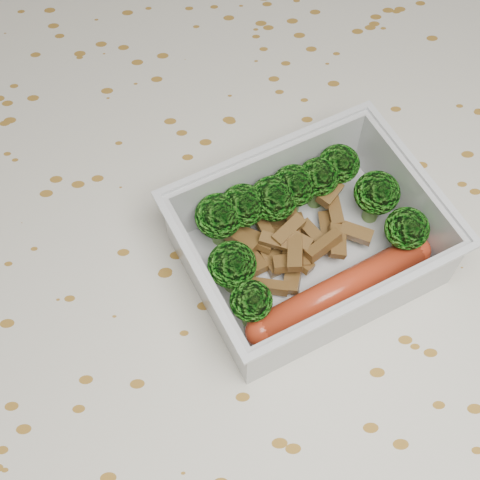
{
  "coord_description": "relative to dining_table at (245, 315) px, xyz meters",
  "views": [
    {
      "loc": [
        -0.02,
        -0.21,
        1.17
      ],
      "look_at": [
        -0.0,
        0.01,
        0.78
      ],
      "focal_mm": 50.0,
      "sensor_mm": 36.0,
      "label": 1
    }
  ],
  "objects": [
    {
      "name": "dining_table",
      "position": [
        0.0,
        0.0,
        0.0
      ],
      "size": [
        1.4,
        0.9,
        0.75
      ],
      "color": "brown",
      "rests_on": "ground"
    },
    {
      "name": "meat_pile",
      "position": [
        0.03,
        0.01,
        0.11
      ],
      "size": [
        0.1,
        0.08,
        0.03
      ],
      "color": "brown",
      "rests_on": "lunch_container"
    },
    {
      "name": "ground_plane",
      "position": [
        0.0,
        0.0,
        -0.67
      ],
      "size": [
        4.0,
        4.0,
        0.0
      ],
      "primitive_type": "plane",
      "color": "olive",
      "rests_on": "ground"
    },
    {
      "name": "sausage",
      "position": [
        0.06,
        -0.03,
        0.11
      ],
      "size": [
        0.13,
        0.07,
        0.02
      ],
      "color": "#BC361A",
      "rests_on": "lunch_container"
    },
    {
      "name": "broccoli_florets",
      "position": [
        0.03,
        0.02,
        0.12
      ],
      "size": [
        0.15,
        0.13,
        0.04
      ],
      "color": "#608C3F",
      "rests_on": "lunch_container"
    },
    {
      "name": "tablecloth",
      "position": [
        0.0,
        0.0,
        0.05
      ],
      "size": [
        1.46,
        0.96,
        0.19
      ],
      "color": "silver",
      "rests_on": "dining_table"
    },
    {
      "name": "lunch_container",
      "position": [
        0.04,
        0.0,
        0.11
      ],
      "size": [
        0.2,
        0.18,
        0.06
      ],
      "color": "silver",
      "rests_on": "tablecloth"
    }
  ]
}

